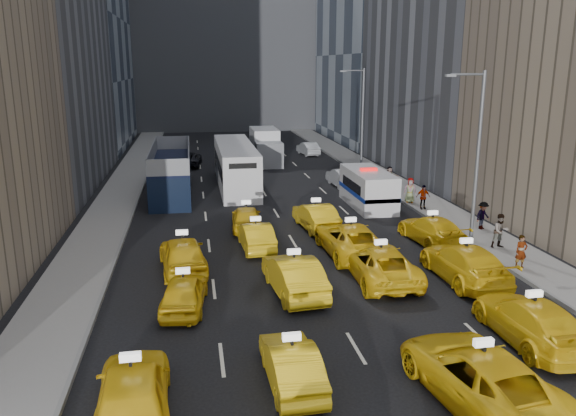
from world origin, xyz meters
name	(u,v)px	position (x,y,z in m)	size (l,w,h in m)	color
ground	(375,380)	(0.00, 0.00, 0.00)	(160.00, 160.00, 0.00)	black
sidewalk_west	(117,201)	(-10.50, 25.00, 0.07)	(3.00, 90.00, 0.15)	gray
sidewalk_east	(403,190)	(10.50, 25.00, 0.07)	(3.00, 90.00, 0.15)	gray
curb_west	(138,200)	(-9.05, 25.00, 0.09)	(0.15, 90.00, 0.18)	slate
curb_east	(385,190)	(9.05, 25.00, 0.09)	(0.15, 90.00, 0.18)	slate
streetlight_near	(476,152)	(9.18, 12.00, 4.92)	(2.15, 0.22, 9.00)	#595B60
streetlight_far	(361,117)	(9.18, 32.00, 4.92)	(2.15, 0.22, 9.00)	#595B60
taxi_4	(133,393)	(-6.98, -0.81, 0.83)	(1.95, 4.85, 1.65)	yellow
taxi_5	(292,364)	(-2.52, 0.21, 0.66)	(1.40, 4.01, 1.32)	yellow
taxi_6	(480,376)	(2.54, -1.55, 0.80)	(2.66, 5.76, 1.60)	yellow
taxi_7	(531,321)	(6.03, 1.46, 0.77)	(2.15, 5.30, 1.54)	yellow
taxi_8	(184,293)	(-5.71, 6.15, 0.68)	(1.61, 4.00, 1.36)	yellow
taxi_9	(294,275)	(-1.22, 6.97, 0.80)	(1.70, 4.88, 1.61)	yellow
taxi_10	(380,263)	(2.80, 7.83, 0.76)	(2.53, 5.49, 1.53)	yellow
taxi_11	(465,263)	(6.43, 7.10, 0.81)	(2.28, 5.60, 1.63)	yellow
taxi_12	(183,254)	(-5.78, 10.35, 0.83)	(1.96, 4.87, 1.66)	yellow
taxi_13	(256,236)	(-2.11, 13.07, 0.69)	(1.47, 4.22, 1.39)	yellow
taxi_14	(350,239)	(2.47, 11.43, 0.79)	(2.62, 5.68, 1.58)	yellow
taxi_15	(432,230)	(7.26, 12.47, 0.72)	(2.03, 4.99, 1.45)	yellow
taxi_16	(246,218)	(-2.24, 16.67, 0.70)	(1.65, 4.11, 1.40)	yellow
taxi_17	(316,216)	(1.74, 16.09, 0.76)	(1.60, 4.60, 1.51)	yellow
nypd_van	(368,189)	(6.35, 20.78, 1.18)	(2.83, 6.25, 2.61)	silver
double_decker	(172,170)	(-6.72, 27.02, 1.72)	(3.73, 12.14, 3.48)	black
city_bus	(236,166)	(-1.88, 28.73, 1.64)	(3.40, 12.97, 3.32)	silver
box_truck	(266,147)	(1.85, 39.07, 1.60)	(3.06, 7.30, 3.25)	silver
misc_car_0	(342,177)	(6.37, 27.35, 0.71)	(1.50, 4.30, 1.42)	#AAAEB2
misc_car_1	(189,159)	(-5.51, 38.51, 0.66)	(2.19, 4.75, 1.32)	black
misc_car_2	(254,145)	(1.49, 46.13, 0.79)	(2.21, 5.44, 1.58)	gray
misc_car_3	(229,152)	(-1.43, 42.15, 0.74)	(1.75, 4.34, 1.48)	black
misc_car_4	(308,148)	(6.97, 43.38, 0.68)	(1.44, 4.12, 1.36)	#B2B6BA
pedestrian_0	(521,252)	(9.55, 7.77, 0.94)	(0.57, 0.38, 1.57)	gray
pedestrian_1	(500,231)	(10.18, 10.68, 1.04)	(0.86, 0.47, 1.78)	gray
pedestrian_2	(483,215)	(11.00, 13.97, 0.94)	(1.02, 0.42, 1.58)	gray
pedestrian_3	(423,197)	(9.49, 18.93, 0.94)	(0.93, 0.42, 1.58)	gray
pedestrian_4	(410,190)	(9.31, 20.71, 1.01)	(0.84, 0.46, 1.71)	gray
pedestrian_5	(389,177)	(9.56, 25.46, 0.98)	(1.53, 0.44, 1.65)	gray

